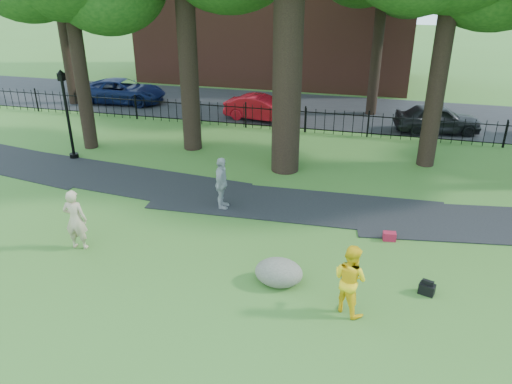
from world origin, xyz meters
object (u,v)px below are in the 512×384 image
(man, at_px, (350,279))
(lamppost, at_px, (68,116))
(boulder, at_px, (279,271))
(woman, at_px, (75,220))
(red_sedan, at_px, (261,108))

(man, height_order, lamppost, lamppost)
(boulder, xyz_separation_m, lamppost, (-10.31, 6.71, 1.47))
(man, height_order, boulder, man)
(boulder, height_order, lamppost, lamppost)
(woman, distance_m, red_sedan, 14.02)
(woman, height_order, boulder, woman)
(woman, distance_m, boulder, 6.05)
(woman, bearing_deg, lamppost, -62.82)
(boulder, xyz_separation_m, red_sedan, (-3.91, 14.14, 0.27))
(red_sedan, bearing_deg, lamppost, 146.98)
(boulder, relative_size, lamppost, 0.34)
(woman, relative_size, man, 1.03)
(man, relative_size, lamppost, 0.48)
(woman, xyz_separation_m, man, (7.87, -0.99, -0.02))
(boulder, distance_m, lamppost, 12.39)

